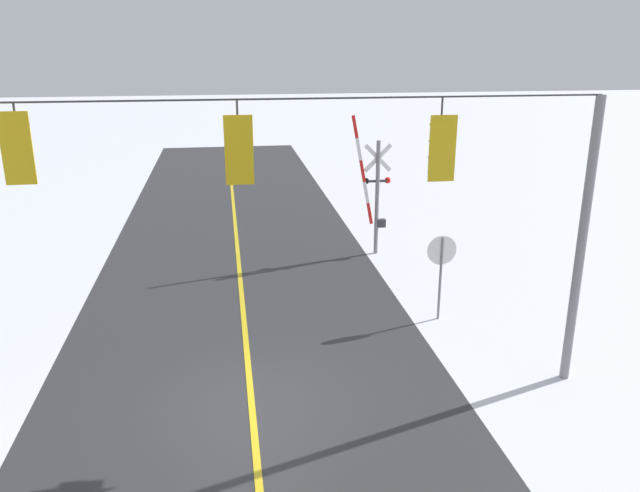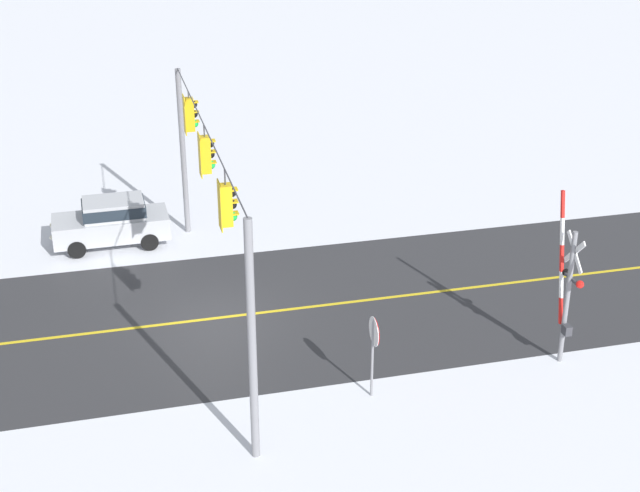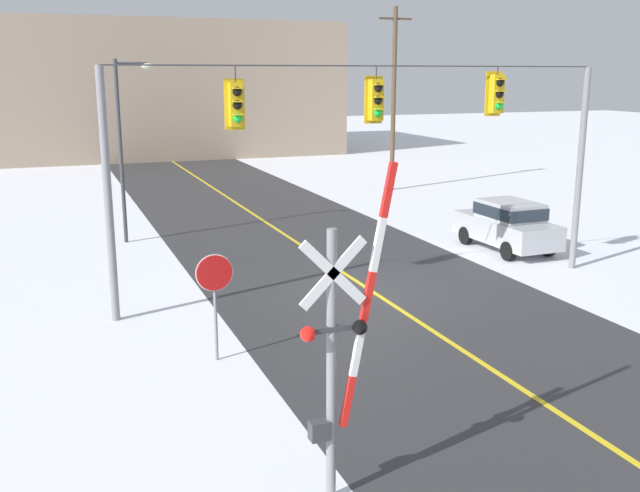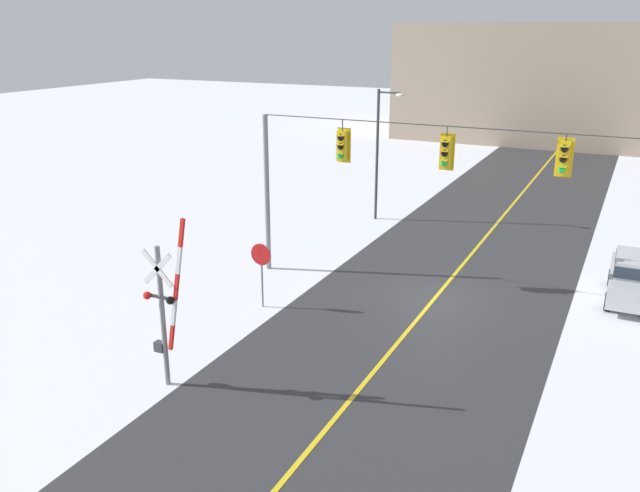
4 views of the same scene
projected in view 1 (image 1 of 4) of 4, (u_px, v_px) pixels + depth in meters
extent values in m
plane|color=white|center=(251.00, 403.00, 13.23)|extent=(160.00, 160.00, 0.00)
cylinder|color=gray|center=(581.00, 246.00, 13.28)|extent=(0.20, 0.20, 6.20)
cylinder|color=#38383D|center=(240.00, 99.00, 11.32)|extent=(14.00, 0.04, 0.04)
cylinder|color=#38383D|center=(442.00, 108.00, 11.92)|extent=(0.04, 0.04, 0.41)
cube|color=gold|center=(440.00, 147.00, 12.15)|extent=(0.34, 0.28, 1.08)
cube|color=gold|center=(443.00, 149.00, 12.00)|extent=(0.52, 0.03, 1.26)
sphere|color=black|center=(438.00, 130.00, 12.19)|extent=(0.24, 0.24, 0.24)
cube|color=gold|center=(437.00, 125.00, 12.23)|extent=(0.26, 0.16, 0.03)
sphere|color=black|center=(437.00, 146.00, 12.29)|extent=(0.24, 0.24, 0.24)
cube|color=gold|center=(436.00, 141.00, 12.33)|extent=(0.26, 0.16, 0.03)
sphere|color=green|center=(436.00, 162.00, 12.39)|extent=(0.24, 0.24, 0.24)
cube|color=gold|center=(435.00, 158.00, 12.43)|extent=(0.26, 0.16, 0.03)
cylinder|color=#38383D|center=(237.00, 109.00, 11.36)|extent=(0.04, 0.04, 0.35)
cube|color=gold|center=(239.00, 149.00, 11.58)|extent=(0.34, 0.28, 1.08)
cube|color=gold|center=(239.00, 150.00, 11.43)|extent=(0.52, 0.03, 1.26)
sphere|color=black|center=(238.00, 130.00, 11.62)|extent=(0.24, 0.24, 0.24)
cube|color=gold|center=(237.00, 125.00, 11.66)|extent=(0.26, 0.16, 0.03)
sphere|color=black|center=(238.00, 148.00, 11.72)|extent=(0.24, 0.24, 0.24)
cube|color=gold|center=(238.00, 142.00, 11.76)|extent=(0.26, 0.16, 0.03)
sphere|color=green|center=(239.00, 165.00, 11.82)|extent=(0.24, 0.24, 0.24)
cube|color=gold|center=(239.00, 160.00, 11.86)|extent=(0.26, 0.16, 0.03)
cylinder|color=#38383D|center=(14.00, 109.00, 10.80)|extent=(0.04, 0.04, 0.22)
cube|color=gold|center=(20.00, 147.00, 11.00)|extent=(0.34, 0.28, 1.08)
cube|color=gold|center=(17.00, 149.00, 10.85)|extent=(0.52, 0.03, 1.26)
sphere|color=black|center=(19.00, 127.00, 11.04)|extent=(0.24, 0.24, 0.24)
cube|color=gold|center=(20.00, 122.00, 11.08)|extent=(0.26, 0.16, 0.03)
sphere|color=black|center=(22.00, 146.00, 11.14)|extent=(0.24, 0.24, 0.24)
cube|color=gold|center=(23.00, 140.00, 11.18)|extent=(0.26, 0.16, 0.03)
sphere|color=green|center=(25.00, 164.00, 11.24)|extent=(0.24, 0.24, 0.24)
cube|color=gold|center=(25.00, 158.00, 11.28)|extent=(0.26, 0.16, 0.03)
cylinder|color=gray|center=(440.00, 279.00, 16.88)|extent=(0.07, 0.07, 2.30)
cylinder|color=#B71414|center=(442.00, 250.00, 16.67)|extent=(0.76, 0.03, 0.76)
cylinder|color=white|center=(442.00, 250.00, 16.65)|extent=(0.80, 0.01, 0.80)
cylinder|color=gray|center=(377.00, 198.00, 21.94)|extent=(0.14, 0.14, 4.00)
cube|color=white|center=(378.00, 158.00, 21.55)|extent=(0.98, 0.04, 0.98)
cube|color=white|center=(378.00, 158.00, 21.55)|extent=(0.98, 0.04, 0.98)
cube|color=#38383D|center=(377.00, 181.00, 21.79)|extent=(0.80, 0.06, 0.08)
sphere|color=red|center=(388.00, 180.00, 21.90)|extent=(0.22, 0.22, 0.22)
sphere|color=black|center=(366.00, 181.00, 21.79)|extent=(0.22, 0.22, 0.22)
cube|color=red|center=(370.00, 213.00, 22.06)|extent=(0.24, 0.08, 0.77)
cube|color=white|center=(366.00, 192.00, 21.81)|extent=(0.24, 0.08, 0.77)
cube|color=red|center=(363.00, 171.00, 21.56)|extent=(0.24, 0.08, 0.77)
cube|color=white|center=(359.00, 149.00, 21.31)|extent=(0.24, 0.08, 0.77)
cube|color=red|center=(355.00, 127.00, 21.06)|extent=(0.24, 0.08, 0.77)
cube|color=#38383D|center=(381.00, 223.00, 22.24)|extent=(0.28, 0.20, 0.28)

